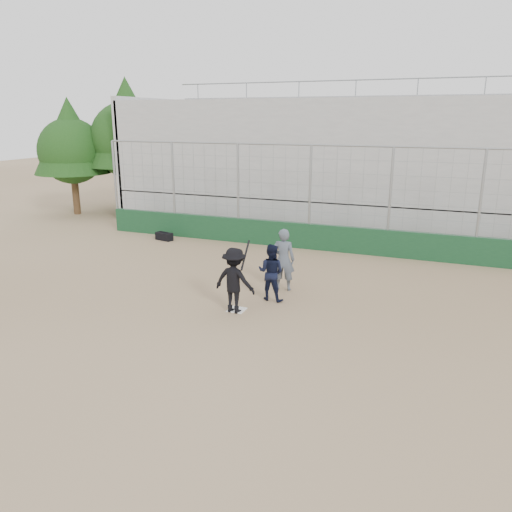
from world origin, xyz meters
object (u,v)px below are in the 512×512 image
at_px(batter_at_plate, 234,280).
at_px(equipment_bag, 164,236).
at_px(umpire, 283,263).
at_px(catcher_crouched, 271,281).

height_order(batter_at_plate, equipment_bag, batter_at_plate).
height_order(batter_at_plate, umpire, batter_at_plate).
relative_size(batter_at_plate, catcher_crouched, 1.71).
bearing_deg(catcher_crouched, batter_at_plate, -116.97).
bearing_deg(equipment_bag, batter_at_plate, -45.94).
xyz_separation_m(batter_at_plate, equipment_bag, (-6.02, 6.22, -0.71)).
bearing_deg(batter_at_plate, equipment_bag, 134.06).
height_order(batter_at_plate, catcher_crouched, batter_at_plate).
xyz_separation_m(catcher_crouched, equipment_bag, (-6.61, 5.05, -0.39)).
height_order(umpire, equipment_bag, umpire).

